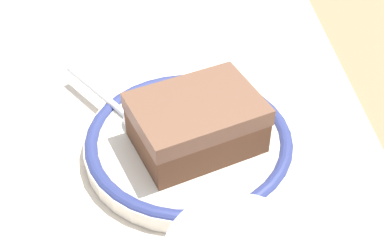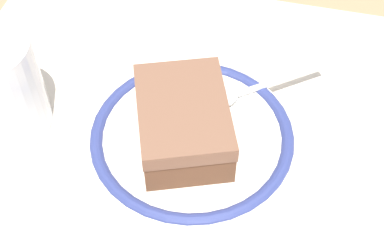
{
  "view_description": "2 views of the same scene",
  "coord_description": "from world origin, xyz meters",
  "views": [
    {
      "loc": [
        0.34,
        -0.0,
        0.32
      ],
      "look_at": [
        0.02,
        0.02,
        0.04
      ],
      "focal_mm": 49.23,
      "sensor_mm": 36.0,
      "label": 1
    },
    {
      "loc": [
        -0.05,
        0.31,
        0.4
      ],
      "look_at": [
        0.02,
        0.02,
        0.04
      ],
      "focal_mm": 52.47,
      "sensor_mm": 36.0,
      "label": 2
    }
  ],
  "objects": [
    {
      "name": "plate",
      "position": [
        0.02,
        0.02,
        0.01
      ],
      "size": [
        0.18,
        0.18,
        0.02
      ],
      "color": "silver",
      "rests_on": "placemat"
    },
    {
      "name": "napkin",
      "position": [
        -0.18,
        0.11,
        0.0
      ],
      "size": [
        0.16,
        0.14,
        0.0
      ],
      "primitive_type": "cube",
      "rotation": [
        0.0,
        0.0,
        5.86
      ],
      "color": "white",
      "rests_on": "placemat"
    },
    {
      "name": "ground_plane",
      "position": [
        0.0,
        0.0,
        0.0
      ],
      "size": [
        2.4,
        2.4,
        0.0
      ],
      "primitive_type": "plane",
      "color": "#9E7551"
    },
    {
      "name": "placemat",
      "position": [
        0.0,
        0.0,
        0.0
      ],
      "size": [
        0.54,
        0.38,
        0.0
      ],
      "primitive_type": "cube",
      "color": "beige",
      "rests_on": "ground_plane"
    },
    {
      "name": "cake_slice",
      "position": [
        0.03,
        0.03,
        0.04
      ],
      "size": [
        0.1,
        0.12,
        0.04
      ],
      "color": "brown",
      "rests_on": "plate"
    },
    {
      "name": "spoon",
      "position": [
        -0.01,
        -0.03,
        0.02
      ],
      "size": [
        0.11,
        0.09,
        0.01
      ],
      "color": "silver",
      "rests_on": "plate"
    }
  ]
}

